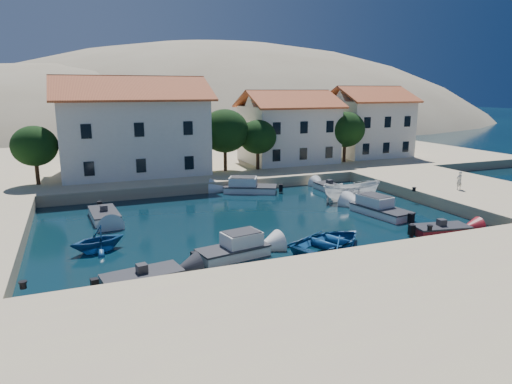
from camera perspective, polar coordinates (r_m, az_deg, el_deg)
ground at (r=25.00m, az=8.15°, el=-9.53°), size 400.00×400.00×0.00m
quay_south at (r=20.32m, az=16.91°, el=-13.88°), size 52.00×12.00×1.00m
quay_east at (r=44.93m, az=24.70°, el=0.08°), size 11.00×20.00×1.00m
quay_north at (r=60.22m, az=-8.47°, el=4.04°), size 80.00×36.00×1.00m
hills at (r=150.79m, az=-8.98°, el=-0.05°), size 254.00×176.00×99.00m
building_left at (r=48.42m, az=-15.16°, el=8.14°), size 14.70×9.45×9.70m
building_mid at (r=54.58m, az=4.03°, el=8.25°), size 10.50×8.40×8.30m
building_right at (r=61.57m, az=13.83°, el=8.66°), size 9.45×8.40×8.80m
trees at (r=48.46m, az=-2.18°, el=7.26°), size 37.30×5.30×6.45m
bollards at (r=29.12m, az=9.20°, el=-3.94°), size 29.36×9.56×0.30m
motorboat_grey_sw at (r=23.55m, az=-14.01°, el=-10.46°), size 4.09×2.32×1.25m
cabin_cruiser_south at (r=26.29m, az=-2.87°, el=-7.17°), size 4.37×2.47×1.60m
rowboat_south at (r=28.21m, az=9.17°, el=-6.95°), size 6.40×5.47×1.12m
motorboat_red_se at (r=32.69m, az=22.11°, el=-4.45°), size 3.89×2.25×1.25m
cabin_cruiser_east at (r=36.17m, az=15.34°, el=-2.07°), size 2.77×5.18×1.60m
boat_east at (r=40.00m, az=11.77°, el=-1.18°), size 5.36×2.97×1.96m
motorboat_white_ne at (r=43.91m, az=9.16°, el=0.55°), size 1.72×3.50×1.25m
rowboat_west at (r=29.00m, az=-19.08°, el=-6.96°), size 3.88×3.59×1.68m
motorboat_white_west at (r=35.71m, az=-18.44°, el=-2.77°), size 2.16×4.35×1.25m
cabin_cruiser_north at (r=42.71m, az=-0.73°, el=0.62°), size 5.31×4.04×1.60m
pedestrian at (r=42.82m, az=24.06°, el=1.34°), size 0.58×0.38×1.59m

